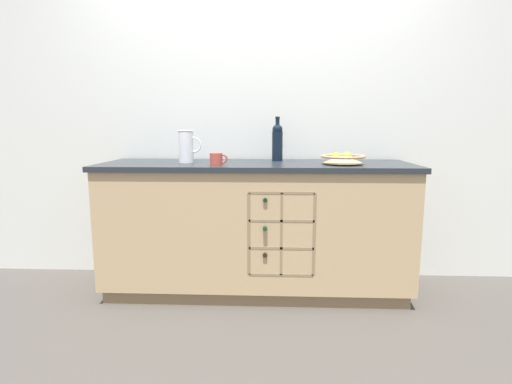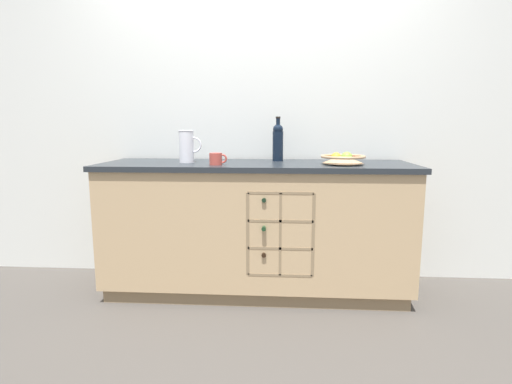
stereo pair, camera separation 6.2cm
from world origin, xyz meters
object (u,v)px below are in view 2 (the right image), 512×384
(fruit_bowl, at_px, (343,158))
(ceramic_mug, at_px, (216,159))
(white_pitcher, at_px, (187,146))
(standing_wine_bottle, at_px, (278,141))

(fruit_bowl, distance_m, ceramic_mug, 0.82)
(fruit_bowl, xyz_separation_m, white_pitcher, (-1.04, 0.08, 0.07))
(white_pitcher, bearing_deg, fruit_bowl, -4.45)
(fruit_bowl, distance_m, white_pitcher, 1.05)
(fruit_bowl, relative_size, standing_wine_bottle, 0.92)
(ceramic_mug, distance_m, standing_wine_bottle, 0.52)
(ceramic_mug, bearing_deg, standing_wine_bottle, 39.79)
(standing_wine_bottle, bearing_deg, ceramic_mug, -140.21)
(fruit_bowl, height_order, standing_wine_bottle, standing_wine_bottle)
(white_pitcher, bearing_deg, standing_wine_bottle, 14.60)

